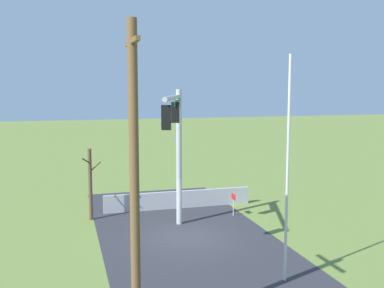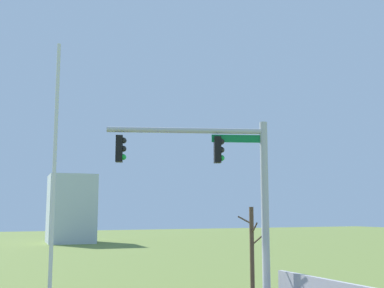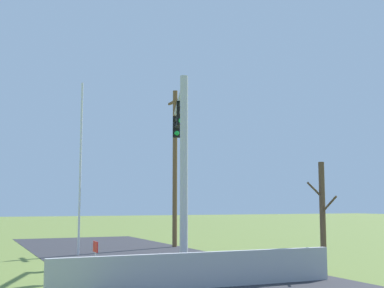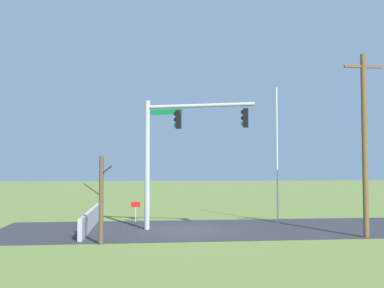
{
  "view_description": "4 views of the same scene",
  "coord_description": "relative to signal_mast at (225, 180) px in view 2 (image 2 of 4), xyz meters",
  "views": [
    {
      "loc": [
        -19.96,
        5.38,
        6.98
      ],
      "look_at": [
        -1.22,
        0.09,
        4.56
      ],
      "focal_mm": 42.83,
      "sensor_mm": 36.0,
      "label": 1
    },
    {
      "loc": [
        -7.52,
        -15.3,
        3.59
      ],
      "look_at": [
        -0.14,
        1.13,
        6.09
      ],
      "focal_mm": 45.64,
      "sensor_mm": 36.0,
      "label": 2
    },
    {
      "loc": [
        18.7,
        -7.19,
        2.38
      ],
      "look_at": [
        -0.88,
        1.47,
        4.84
      ],
      "focal_mm": 48.45,
      "sensor_mm": 36.0,
      "label": 3
    },
    {
      "loc": [
        2.43,
        23.71,
        3.34
      ],
      "look_at": [
        -0.19,
        0.26,
        4.54
      ],
      "focal_mm": 41.67,
      "sensor_mm": 36.0,
      "label": 4
    }
  ],
  "objects": [
    {
      "name": "flagpole",
      "position": [
        -6.39,
        -2.47,
        -0.66
      ],
      "size": [
        0.1,
        0.1,
        8.11
      ],
      "primitive_type": "cylinder",
      "color": "silver",
      "rests_on": "ground_plane"
    },
    {
      "name": "signal_mast",
      "position": [
        0.0,
        0.0,
        0.0
      ],
      "size": [
        5.58,
        2.14,
        6.87
      ],
      "color": "#B2B5BA",
      "rests_on": "ground_plane"
    },
    {
      "name": "distant_building",
      "position": [
        2.37,
        42.9,
        -0.78
      ],
      "size": [
        5.71,
        6.67,
        7.87
      ],
      "primitive_type": "cube",
      "rotation": [
        0.0,
        0.0,
        1.5
      ],
      "color": "silver",
      "rests_on": "ground_plane"
    },
    {
      "name": "bare_tree",
      "position": [
        3.38,
        3.82,
        -2.75
      ],
      "size": [
        1.27,
        1.02,
        3.8
      ],
      "color": "brown",
      "rests_on": "ground_plane"
    }
  ]
}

